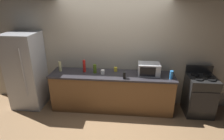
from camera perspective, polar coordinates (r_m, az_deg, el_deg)
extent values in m
plane|color=#93704C|center=(4.32, -0.53, -14.42)|extent=(8.00, 8.00, 0.00)
cube|color=#B2A893|center=(4.46, 0.52, 6.14)|extent=(6.40, 0.10, 2.70)
cube|color=brown|center=(4.43, 0.00, -6.86)|extent=(2.80, 0.60, 0.86)
cube|color=#2D2B30|center=(4.23, 0.00, -1.51)|extent=(2.84, 0.64, 0.04)
cube|color=#B7BABF|center=(4.85, -24.85, -0.22)|extent=(0.72, 0.70, 1.80)
cylinder|color=silver|center=(4.46, -25.76, -0.87)|extent=(0.02, 0.02, 1.10)
cube|color=black|center=(4.69, 25.32, -7.14)|extent=(0.60, 0.60, 0.90)
cube|color=black|center=(4.44, 26.55, -9.01)|extent=(0.55, 0.02, 0.48)
cube|color=black|center=(4.72, 25.32, 0.27)|extent=(0.60, 0.04, 0.18)
cylinder|color=black|center=(4.35, 25.17, -2.55)|extent=(0.18, 0.18, 0.02)
cylinder|color=black|center=(4.45, 28.32, -2.62)|extent=(0.18, 0.18, 0.02)
cylinder|color=black|center=(4.56, 24.25, -1.32)|extent=(0.18, 0.18, 0.02)
cylinder|color=black|center=(4.65, 27.28, -1.41)|extent=(0.18, 0.18, 0.02)
cube|color=#B7BABF|center=(4.22, 11.28, 0.29)|extent=(0.48, 0.34, 0.27)
cube|color=black|center=(4.06, 10.93, -0.59)|extent=(0.34, 0.01, 0.21)
cube|color=black|center=(3.99, 3.77, -1.54)|extent=(0.06, 0.11, 0.15)
cylinder|color=beige|center=(4.51, -15.74, 1.07)|extent=(0.06, 0.06, 0.24)
cylinder|color=red|center=(4.34, -8.55, 1.21)|extent=(0.07, 0.07, 0.29)
cylinder|color=#4C6B19|center=(4.26, -5.31, 0.38)|extent=(0.07, 0.07, 0.21)
cylinder|color=#338CE5|center=(4.14, 17.83, -1.44)|extent=(0.07, 0.07, 0.18)
cylinder|color=yellow|center=(4.37, 1.12, 0.25)|extent=(0.08, 0.08, 0.10)
cylinder|color=white|center=(4.20, -2.88, -0.64)|extent=(0.09, 0.09, 0.10)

